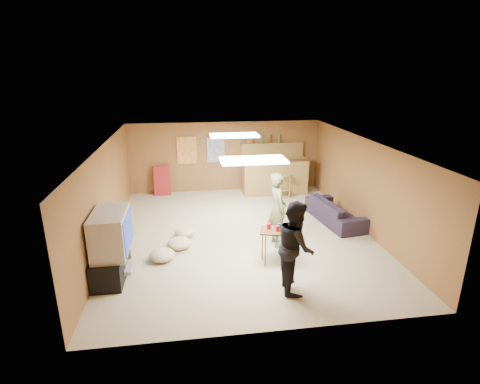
{
  "coord_description": "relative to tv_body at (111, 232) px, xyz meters",
  "views": [
    {
      "loc": [
        -1.2,
        -8.07,
        3.76
      ],
      "look_at": [
        0.0,
        0.2,
        1.0
      ],
      "focal_mm": 28.0,
      "sensor_mm": 36.0,
      "label": 1
    }
  ],
  "objects": [
    {
      "name": "folding_chair_stack",
      "position": [
        0.65,
        4.8,
        -0.45
      ],
      "size": [
        0.5,
        0.26,
        0.91
      ],
      "primitive_type": "cube",
      "rotation": [
        -0.14,
        0.0,
        0.0
      ],
      "color": "maroon",
      "rests_on": "ground"
    },
    {
      "name": "bar_backing",
      "position": [
        4.15,
        4.92,
        0.3
      ],
      "size": [
        2.0,
        0.14,
        0.6
      ],
      "primitive_type": "cube",
      "color": "olive",
      "rests_on": "bar_counter"
    },
    {
      "name": "cushion_near_tv",
      "position": [
        1.2,
        0.99,
        -0.78
      ],
      "size": [
        0.59,
        0.59,
        0.24
      ],
      "primitive_type": "ellipsoid",
      "rotation": [
        0.0,
        0.0,
        -0.13
      ],
      "color": "tan",
      "rests_on": "ground"
    },
    {
      "name": "bottle_row",
      "position": [
        3.81,
        4.88,
        0.75
      ],
      "size": [
        1.2,
        0.08,
        0.26
      ],
      "primitive_type": null,
      "color": "#3F7233",
      "rests_on": "bar_shelf"
    },
    {
      "name": "cup_red_far",
      "position": [
        3.15,
        0.02,
        -0.13
      ],
      "size": [
        0.09,
        0.09,
        0.11
      ],
      "primitive_type": "cylinder",
      "rotation": [
        0.0,
        0.0,
        0.07
      ],
      "color": "#B70C12",
      "rests_on": "tray_table"
    },
    {
      "name": "person_black",
      "position": [
        3.25,
        -0.9,
        -0.07
      ],
      "size": [
        0.7,
        0.86,
        1.65
      ],
      "primitive_type": "imported",
      "rotation": [
        0.0,
        0.0,
        1.48
      ],
      "color": "black",
      "rests_on": "ground"
    },
    {
      "name": "wall_front",
      "position": [
        2.65,
        -2.0,
        0.2
      ],
      "size": [
        6.0,
        0.02,
        2.2
      ],
      "primitive_type": "cube",
      "color": "brown",
      "rests_on": "ground"
    },
    {
      "name": "cushion_far",
      "position": [
        0.85,
        0.48,
        -0.78
      ],
      "size": [
        0.69,
        0.69,
        0.23
      ],
      "primitive_type": "ellipsoid",
      "rotation": [
        0.0,
        0.0,
        -0.43
      ],
      "color": "tan",
      "rests_on": "ground"
    },
    {
      "name": "ground",
      "position": [
        2.65,
        1.5,
        -0.9
      ],
      "size": [
        7.0,
        7.0,
        0.0
      ],
      "primitive_type": "plane",
      "color": "tan",
      "rests_on": "ground"
    },
    {
      "name": "bar_shelf",
      "position": [
        4.15,
        4.9,
        0.6
      ],
      "size": [
        2.0,
        0.18,
        0.05
      ],
      "primitive_type": "cube",
      "color": "olive",
      "rests_on": "bar_backing"
    },
    {
      "name": "tv_body",
      "position": [
        0.0,
        0.0,
        0.0
      ],
      "size": [
        0.6,
        1.1,
        0.8
      ],
      "primitive_type": "cube",
      "color": "#B2B2B7",
      "rests_on": "tv_stand"
    },
    {
      "name": "bar_counter",
      "position": [
        4.15,
        4.45,
        -0.35
      ],
      "size": [
        2.0,
        0.6,
        1.1
      ],
      "primitive_type": "cube",
      "color": "olive",
      "rests_on": "ground"
    },
    {
      "name": "dvd_box",
      "position": [
        0.15,
        0.0,
        -0.75
      ],
      "size": [
        0.35,
        0.5,
        0.08
      ],
      "primitive_type": "cube",
      "color": "#B2B2B7",
      "rests_on": "tv_stand"
    },
    {
      "name": "poster_left",
      "position": [
        1.45,
        4.96,
        0.45
      ],
      "size": [
        0.6,
        0.03,
        0.85
      ],
      "primitive_type": "cube",
      "color": "#BF3F26",
      "rests_on": "wall_back"
    },
    {
      "name": "tray_table",
      "position": [
        3.1,
        0.08,
        -0.54
      ],
      "size": [
        0.64,
        0.57,
        0.71
      ],
      "primitive_type": "cube",
      "rotation": [
        0.0,
        0.0,
        -0.26
      ],
      "color": "#3C2513",
      "rests_on": "ground"
    },
    {
      "name": "sofa",
      "position": [
        5.15,
        1.94,
        -0.61
      ],
      "size": [
        1.03,
        2.05,
        0.57
      ],
      "primitive_type": "imported",
      "rotation": [
        0.0,
        0.0,
        1.71
      ],
      "color": "black",
      "rests_on": "ground"
    },
    {
      "name": "wall_right",
      "position": [
        5.65,
        1.5,
        0.2
      ],
      "size": [
        0.02,
        7.0,
        2.2
      ],
      "primitive_type": "cube",
      "color": "brown",
      "rests_on": "ground"
    },
    {
      "name": "cup_blue",
      "position": [
        3.22,
        0.16,
        -0.14
      ],
      "size": [
        0.08,
        0.08,
        0.1
      ],
      "primitive_type": "cylinder",
      "rotation": [
        0.0,
        0.0,
        -0.03
      ],
      "color": "navy",
      "rests_on": "tray_table"
    },
    {
      "name": "ceiling_panel_back",
      "position": [
        2.65,
        2.7,
        1.27
      ],
      "size": [
        1.2,
        0.6,
        0.04
      ],
      "primitive_type": "cube",
      "color": "white",
      "rests_on": "ceiling"
    },
    {
      "name": "person_olive",
      "position": [
        3.35,
        0.86,
        -0.06
      ],
      "size": [
        0.45,
        0.64,
        1.68
      ],
      "primitive_type": "imported",
      "rotation": [
        0.0,
        0.0,
        1.66
      ],
      "color": "#5D673B",
      "rests_on": "ground"
    },
    {
      "name": "poster_right",
      "position": [
        2.35,
        4.96,
        0.45
      ],
      "size": [
        0.55,
        0.03,
        0.8
      ],
      "primitive_type": "cube",
      "color": "#334C99",
      "rests_on": "wall_back"
    },
    {
      "name": "bar_lip",
      "position": [
        4.15,
        4.2,
        0.2
      ],
      "size": [
        2.1,
        0.12,
        0.05
      ],
      "primitive_type": "cube",
      "color": "#3C2513",
      "rests_on": "bar_counter"
    },
    {
      "name": "ceiling",
      "position": [
        2.65,
        1.5,
        1.3
      ],
      "size": [
        6.0,
        7.0,
        0.02
      ],
      "primitive_type": "cube",
      "color": "silver",
      "rests_on": "ground"
    },
    {
      "name": "tv_stand",
      "position": [
        -0.07,
        0.0,
        -0.65
      ],
      "size": [
        0.55,
        1.3,
        0.5
      ],
      "primitive_type": "cube",
      "color": "black",
      "rests_on": "ground"
    },
    {
      "name": "bar_stool_left",
      "position": [
        3.91,
        4.34,
        -0.31
      ],
      "size": [
        0.48,
        0.48,
        1.18
      ],
      "primitive_type": null,
      "rotation": [
        0.0,
        0.0,
        0.35
      ],
      "color": "olive",
      "rests_on": "ground"
    },
    {
      "name": "cup_red_near",
      "position": [
        3.01,
        0.15,
        -0.13
      ],
      "size": [
        0.11,
        0.11,
        0.12
      ],
      "primitive_type": "cylinder",
      "rotation": [
        0.0,
        0.0,
        0.32
      ],
      "color": "#B70C12",
      "rests_on": "tray_table"
    },
    {
      "name": "cushion_mid",
      "position": [
        1.32,
        1.59,
        -0.8
      ],
      "size": [
        0.51,
        0.51,
        0.21
      ],
      "primitive_type": "ellipsoid",
      "rotation": [
        0.0,
        0.0,
        0.11
      ],
      "color": "tan",
      "rests_on": "ground"
    },
    {
      "name": "bar_stool_right",
      "position": [
        4.36,
        4.01,
        -0.24
      ],
      "size": [
        0.47,
        0.47,
        1.32
      ],
      "primitive_type": null,
      "rotation": [
        0.0,
        0.0,
        -0.13
      ],
      "color": "olive",
      "rests_on": "ground"
    },
    {
      "name": "wall_back",
      "position": [
        2.65,
        5.0,
        0.2
      ],
      "size": [
        6.0,
        0.02,
        2.2
      ],
      "primitive_type": "cube",
      "color": "brown",
      "rests_on": "ground"
    },
    {
      "name": "tv_screen",
      "position": [
        0.31,
        0.0,
        0.0
      ],
      "size": [
        0.02,
        0.95,
        0.65
      ],
      "primitive_type": "cube",
      "color": "navy",
      "rests_on": "tv_body"
    },
    {
      "name": "ceiling_panel_front",
      "position": [
        2.65,
        0.0,
        1.27
      ],
      "size": [
        1.2,
        0.6,
        0.04
      ],
      "primitive_type": "cube",
      "color": "white",
      "rests_on": "ceiling"
    },
    {
      "name": "wall_left",
      "position": [
        -0.35,
        1.5,
        0.2
      ],
      "size": [
        0.02,
        7.0,
        2.2
      ],
      "primitive_type": "cube",
      "color": "brown",
      "rests_on": "ground"
    }
  ]
}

